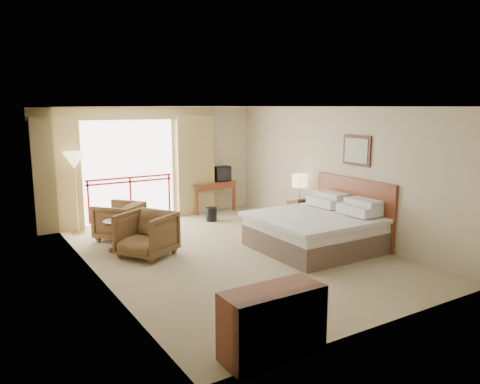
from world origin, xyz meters
TOP-DOWN VIEW (x-y plane):
  - floor at (0.00, 0.00)m, footprint 7.00×7.00m
  - ceiling at (0.00, 0.00)m, footprint 7.00×7.00m
  - wall_back at (0.00, 3.50)m, footprint 5.00×0.00m
  - wall_front at (0.00, -3.50)m, footprint 5.00×0.00m
  - wall_left at (-2.50, 0.00)m, footprint 0.00×7.00m
  - wall_right at (2.50, 0.00)m, footprint 0.00×7.00m
  - balcony_door at (-0.80, 3.48)m, footprint 2.40×0.00m
  - balcony_railing at (-0.80, 3.46)m, footprint 2.09×0.03m
  - curtain_left at (-2.45, 3.35)m, footprint 1.00×0.26m
  - curtain_right at (0.85, 3.35)m, footprint 1.00×0.26m
  - valance at (-0.80, 3.38)m, footprint 4.40×0.22m
  - hvac_vent at (1.30, 3.47)m, footprint 0.50×0.04m
  - bed at (1.50, -0.60)m, footprint 2.13×2.06m
  - headboard at (2.46, -0.60)m, footprint 0.06×2.10m
  - framed_art at (2.47, -0.60)m, footprint 0.04×0.72m
  - nightstand at (2.23, 0.79)m, footprint 0.46×0.53m
  - table_lamp at (2.23, 0.84)m, footprint 0.34×0.34m
  - phone at (2.18, 0.64)m, footprint 0.22×0.18m
  - desk at (1.34, 3.44)m, footprint 1.19×0.58m
  - tv at (1.64, 3.39)m, footprint 0.44×0.35m
  - coffee_maker at (0.99, 3.39)m, footprint 0.14×0.14m
  - cup at (1.14, 3.34)m, footprint 0.10×0.10m
  - wastebasket at (0.83, 2.43)m, footprint 0.33×0.33m
  - armchair_far at (-1.53, 2.05)m, footprint 1.18×1.18m
  - armchair_near at (-1.45, 0.66)m, footprint 1.23×1.22m
  - side_table at (-1.80, 1.26)m, footprint 0.54×0.54m
  - book at (-1.80, 1.26)m, footprint 0.19×0.23m
  - floor_lamp at (-2.15, 3.01)m, footprint 0.45×0.45m
  - dresser at (-1.53, -3.38)m, footprint 1.15×0.49m

SIDE VIEW (x-z plane):
  - floor at x=0.00m, z-range 0.00..0.00m
  - armchair_far at x=-1.53m, z-range -0.39..0.39m
  - armchair_near at x=-1.45m, z-range -0.41..0.41m
  - wastebasket at x=0.83m, z-range 0.00..0.33m
  - nightstand at x=2.23m, z-range 0.00..0.60m
  - bed at x=1.50m, z-range -0.11..0.86m
  - dresser at x=-1.53m, z-range 0.00..0.77m
  - side_table at x=-1.80m, z-range 0.11..0.70m
  - book at x=-1.80m, z-range 0.58..0.60m
  - desk at x=1.34m, z-range 0.22..0.99m
  - phone at x=2.18m, z-range 0.60..0.69m
  - headboard at x=2.46m, z-range 0.00..1.30m
  - balcony_railing at x=-0.80m, z-range 0.30..1.32m
  - cup at x=1.14m, z-range 0.77..0.89m
  - coffee_maker at x=0.99m, z-range 0.77..1.04m
  - tv at x=1.64m, z-range 0.77..1.17m
  - table_lamp at x=2.23m, z-range 0.77..1.37m
  - balcony_door at x=-0.80m, z-range 0.00..2.40m
  - curtain_left at x=-2.45m, z-range 0.00..2.50m
  - curtain_right at x=0.85m, z-range 0.00..2.50m
  - wall_left at x=-2.50m, z-range -2.15..4.85m
  - wall_right at x=2.50m, z-range -2.15..4.85m
  - wall_back at x=0.00m, z-range -1.15..3.85m
  - wall_front at x=0.00m, z-range -1.15..3.85m
  - floor_lamp at x=-2.15m, z-range 0.64..2.40m
  - framed_art at x=2.47m, z-range 1.55..2.15m
  - hvac_vent at x=1.30m, z-range 2.10..2.60m
  - valance at x=-0.80m, z-range 2.41..2.69m
  - ceiling at x=0.00m, z-range 2.70..2.70m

